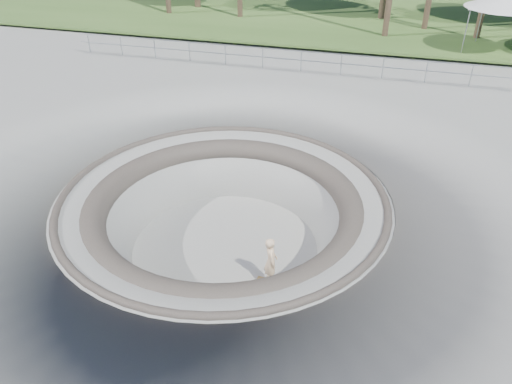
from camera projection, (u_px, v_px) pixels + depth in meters
ground at (223, 197)px, 15.45m from camera, size 180.00×180.00×0.00m
skate_bowl at (225, 244)px, 16.42m from camera, size 14.00×14.00×4.10m
distant_hills at (396, 20)px, 64.95m from camera, size 103.20×45.00×28.60m
safety_railing at (301, 61)px, 24.88m from camera, size 25.00×0.06×1.03m
skateboard at (270, 282)px, 14.84m from camera, size 0.88×0.32×0.09m
skater at (271, 261)px, 14.42m from camera, size 0.58×0.68×1.58m
canopy_white at (507, 1)px, 26.34m from camera, size 5.60×5.60×3.01m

